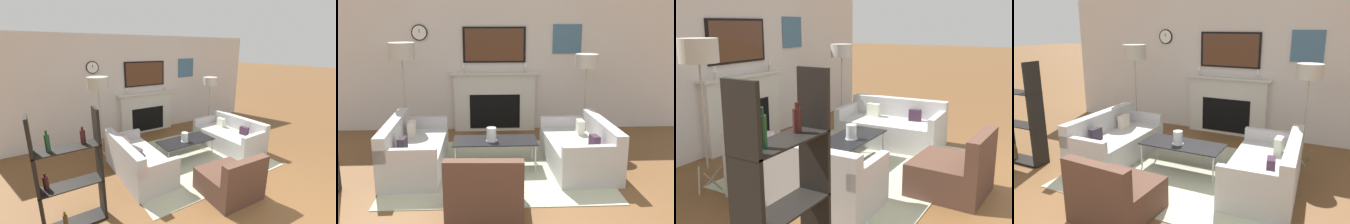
# 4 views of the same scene
# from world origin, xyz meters

# --- Properties ---
(fireplace_wall) EXTENTS (7.49, 0.28, 2.70)m
(fireplace_wall) POSITION_xyz_m (0.00, 4.64, 1.23)
(fireplace_wall) COLOR silver
(fireplace_wall) RESTS_ON ground_plane
(area_rug) EXTENTS (3.09, 2.54, 0.01)m
(area_rug) POSITION_xyz_m (0.00, 2.50, 0.01)
(area_rug) COLOR #AEB193
(area_rug) RESTS_ON ground_plane
(couch_left) EXTENTS (0.80, 1.69, 0.75)m
(couch_left) POSITION_xyz_m (-1.24, 2.50, 0.27)
(couch_left) COLOR #B3B2B0
(couch_left) RESTS_ON ground_plane
(couch_right) EXTENTS (0.93, 1.67, 0.72)m
(couch_right) POSITION_xyz_m (1.23, 2.50, 0.26)
(couch_right) COLOR #B3B2B0
(couch_right) RESTS_ON ground_plane
(armchair) EXTENTS (0.88, 0.87, 0.76)m
(armchair) POSITION_xyz_m (-0.18, 1.11, 0.25)
(armchair) COLOR #4F3327
(armchair) RESTS_ON ground_plane
(coffee_table) EXTENTS (1.23, 0.55, 0.42)m
(coffee_table) POSITION_xyz_m (-0.04, 2.57, 0.40)
(coffee_table) COLOR black
(coffee_table) RESTS_ON ground_plane
(hurricane_candle) EXTENTS (0.17, 0.17, 0.20)m
(hurricane_candle) POSITION_xyz_m (-0.09, 2.52, 0.51)
(hurricane_candle) COLOR silver
(hurricane_candle) RESTS_ON coffee_table
(floor_lamp_left) EXTENTS (0.43, 0.43, 1.79)m
(floor_lamp_left) POSITION_xyz_m (-1.56, 3.64, 1.63)
(floor_lamp_left) COLOR #9E998E
(floor_lamp_left) RESTS_ON ground_plane
(floor_lamp_right) EXTENTS (0.39, 0.39, 1.59)m
(floor_lamp_right) POSITION_xyz_m (1.56, 3.64, 1.44)
(floor_lamp_right) COLOR #9E998E
(floor_lamp_right) RESTS_ON ground_plane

